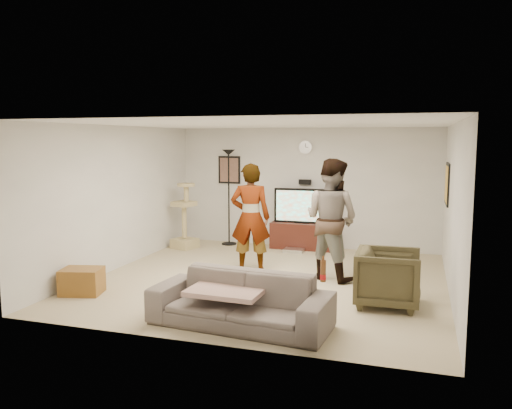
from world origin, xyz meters
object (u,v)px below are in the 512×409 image
(tv_stand, at_px, (302,236))
(cat_tree, at_px, (184,216))
(person_left, at_px, (250,218))
(beer_bottle, at_px, (323,271))
(side_table, at_px, (82,281))
(person_right, at_px, (331,219))
(sofa, at_px, (240,300))
(tv, at_px, (303,206))
(floor_lamp, at_px, (229,197))
(armchair, at_px, (388,278))

(tv_stand, distance_m, cat_tree, 2.50)
(cat_tree, distance_m, person_left, 2.35)
(tv_stand, bearing_deg, cat_tree, -163.64)
(cat_tree, relative_size, beer_bottle, 5.51)
(side_table, bearing_deg, person_right, 30.49)
(person_right, bearing_deg, sofa, 99.27)
(tv, distance_m, side_table, 4.79)
(beer_bottle, bearing_deg, side_table, 171.80)
(person_right, xyz_separation_m, sofa, (-0.68, -2.49, -0.66))
(cat_tree, bearing_deg, tv, 16.36)
(floor_lamp, xyz_separation_m, person_left, (1.15, -2.01, -0.09))
(floor_lamp, distance_m, beer_bottle, 5.40)
(floor_lamp, xyz_separation_m, cat_tree, (-0.75, -0.65, -0.34))
(beer_bottle, xyz_separation_m, armchair, (0.65, 1.33, -0.37))
(tv_stand, distance_m, armchair, 3.80)
(tv_stand, height_order, tv, tv)
(person_right, height_order, beer_bottle, person_right)
(floor_lamp, relative_size, beer_bottle, 8.19)
(tv_stand, xyz_separation_m, armchair, (1.92, -3.28, 0.12))
(armchair, bearing_deg, beer_bottle, 152.91)
(floor_lamp, relative_size, sofa, 0.93)
(floor_lamp, height_order, cat_tree, floor_lamp)
(beer_bottle, distance_m, side_table, 3.74)
(sofa, relative_size, beer_bottle, 8.77)
(tv, xyz_separation_m, cat_tree, (-2.36, -0.69, -0.21))
(side_table, bearing_deg, tv_stand, 59.55)
(sofa, bearing_deg, armchair, 43.72)
(sofa, bearing_deg, tv, 98.11)
(floor_lamp, distance_m, sofa, 4.98)
(tv_stand, distance_m, beer_bottle, 4.81)
(person_left, height_order, side_table, person_left)
(floor_lamp, xyz_separation_m, armchair, (3.53, -3.23, -0.63))
(person_left, distance_m, beer_bottle, 3.09)
(tv_stand, xyz_separation_m, sofa, (0.25, -4.61, 0.05))
(tv_stand, xyz_separation_m, person_right, (0.94, -2.12, 0.71))
(beer_bottle, bearing_deg, floor_lamp, 122.19)
(cat_tree, distance_m, armchair, 5.01)
(tv, bearing_deg, beer_bottle, -74.71)
(side_table, bearing_deg, cat_tree, 89.37)
(tv_stand, relative_size, floor_lamp, 0.64)
(floor_lamp, distance_m, person_left, 2.32)
(person_left, height_order, sofa, person_left)
(person_left, bearing_deg, beer_bottle, 110.51)
(tv, bearing_deg, person_left, -102.64)
(armchair, relative_size, side_table, 1.50)
(armchair, bearing_deg, side_table, 99.63)
(tv_stand, bearing_deg, floor_lamp, -178.46)
(person_left, distance_m, sofa, 2.72)
(tv_stand, bearing_deg, tv, 0.00)
(beer_bottle, bearing_deg, cat_tree, 132.77)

